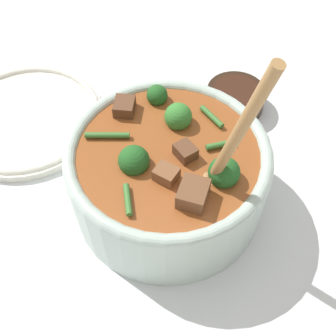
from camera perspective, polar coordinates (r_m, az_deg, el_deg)
ground_plane at (r=0.57m, az=-0.00°, el=-4.20°), size 4.00×4.00×0.00m
stew_bowl at (r=0.52m, az=0.04°, el=-0.46°), size 0.25×0.25×0.28m
condiment_bowl at (r=0.68m, az=9.12°, el=9.40°), size 0.09×0.09×0.04m
empty_plate at (r=0.69m, az=-18.62°, el=6.52°), size 0.23×0.23×0.02m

